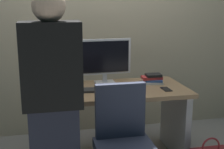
% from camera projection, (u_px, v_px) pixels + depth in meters
% --- Properties ---
extents(wall_back, '(6.40, 0.10, 3.00)m').
position_uv_depth(wall_back, '(96.00, 6.00, 3.62)').
color(wall_back, tan).
rests_on(wall_back, ground).
extents(desk, '(1.47, 0.72, 0.74)m').
position_uv_depth(desk, '(111.00, 111.00, 3.05)').
color(desk, '#93704C').
rests_on(desk, ground).
extents(person_at_desk, '(0.40, 0.24, 1.64)m').
position_uv_depth(person_at_desk, '(53.00, 108.00, 2.15)').
color(person_at_desk, '#262838').
rests_on(person_at_desk, ground).
extents(monitor, '(0.54, 0.15, 0.46)m').
position_uv_depth(monitor, '(105.00, 59.00, 3.14)').
color(monitor, silver).
rests_on(monitor, desk).
extents(keyboard, '(0.43, 0.15, 0.02)m').
position_uv_depth(keyboard, '(102.00, 90.00, 2.93)').
color(keyboard, '#262626').
rests_on(keyboard, desk).
extents(mouse, '(0.06, 0.10, 0.03)m').
position_uv_depth(mouse, '(131.00, 87.00, 3.00)').
color(mouse, black).
rests_on(mouse, desk).
extents(cup_near_keyboard, '(0.08, 0.08, 0.09)m').
position_uv_depth(cup_near_keyboard, '(60.00, 92.00, 2.72)').
color(cup_near_keyboard, '#3372B2').
rests_on(cup_near_keyboard, desk).
extents(cup_by_monitor, '(0.08, 0.08, 0.08)m').
position_uv_depth(cup_by_monitor, '(58.00, 85.00, 2.98)').
color(cup_by_monitor, white).
rests_on(cup_by_monitor, desk).
extents(book_stack, '(0.23, 0.18, 0.10)m').
position_uv_depth(book_stack, '(153.00, 79.00, 3.18)').
color(book_stack, white).
rests_on(book_stack, desk).
extents(cell_phone, '(0.07, 0.14, 0.01)m').
position_uv_depth(cell_phone, '(166.00, 89.00, 2.96)').
color(cell_phone, black).
rests_on(cell_phone, desk).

